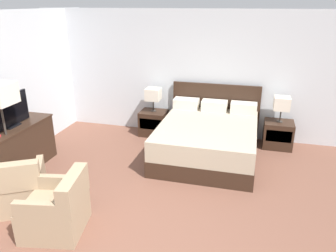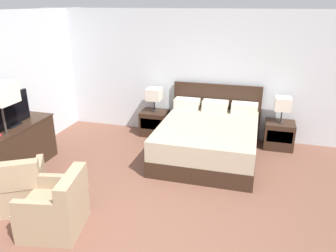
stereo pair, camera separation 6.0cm
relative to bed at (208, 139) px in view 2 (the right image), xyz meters
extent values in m
plane|color=brown|center=(-0.54, -2.66, -0.33)|extent=(11.03, 11.03, 0.00)
cube|color=silver|center=(-0.54, 1.05, 0.92)|extent=(6.61, 0.06, 2.51)
cube|color=silver|center=(-3.27, -1.12, 0.92)|extent=(0.06, 5.48, 2.51)
cube|color=#332116|center=(0.00, -0.08, -0.19)|extent=(1.68, 2.01, 0.28)
cube|color=tan|center=(0.00, -0.08, 0.12)|extent=(1.66, 1.99, 0.34)
cube|color=#332116|center=(0.00, 0.96, 0.22)|extent=(1.75, 0.05, 1.11)
cube|color=beige|center=(-0.56, 0.76, 0.39)|extent=(0.49, 0.28, 0.20)
cube|color=beige|center=(0.00, 0.76, 0.39)|extent=(0.49, 0.28, 0.20)
cube|color=beige|center=(0.56, 0.76, 0.39)|extent=(0.49, 0.28, 0.20)
cube|color=#332116|center=(-1.24, 0.73, -0.08)|extent=(0.54, 0.46, 0.51)
cube|color=black|center=(-1.24, 0.50, -0.03)|extent=(0.46, 0.01, 0.22)
cube|color=#332116|center=(1.24, 0.73, -0.08)|extent=(0.54, 0.46, 0.51)
cube|color=black|center=(1.24, 0.50, -0.03)|extent=(0.46, 0.01, 0.22)
cylinder|color=#332D28|center=(-1.24, 0.73, 0.18)|extent=(0.11, 0.11, 0.02)
cylinder|color=#332D28|center=(-1.24, 0.73, 0.31)|extent=(0.02, 0.02, 0.23)
cube|color=beige|center=(-1.24, 0.73, 0.54)|extent=(0.29, 0.29, 0.24)
cylinder|color=#332D28|center=(1.24, 0.73, 0.18)|extent=(0.11, 0.11, 0.02)
cylinder|color=#332D28|center=(1.24, 0.73, 0.31)|extent=(0.02, 0.02, 0.23)
cube|color=beige|center=(1.24, 0.73, 0.54)|extent=(0.29, 0.29, 0.24)
cube|color=#332116|center=(-2.94, -1.33, 0.06)|extent=(0.54, 1.31, 0.78)
cube|color=#382419|center=(-2.94, -1.33, 0.44)|extent=(0.55, 1.34, 0.02)
cube|color=black|center=(-2.94, -1.37, 0.46)|extent=(0.18, 0.27, 0.02)
cube|color=black|center=(-2.94, -1.37, 0.71)|extent=(0.04, 0.86, 0.50)
cube|color=black|center=(-2.92, -1.37, 0.71)|extent=(0.01, 0.83, 0.48)
cube|color=#9E8466|center=(-2.25, -2.21, -0.13)|extent=(0.93, 0.93, 0.40)
cube|color=#9E8466|center=(-2.12, -2.45, 0.25)|extent=(0.67, 0.49, 0.36)
cube|color=#9E8466|center=(-2.00, -2.06, 0.16)|extent=(0.40, 0.58, 0.18)
cube|color=#9E8466|center=(-1.48, -2.55, -0.13)|extent=(0.79, 0.79, 0.40)
cube|color=#9E8466|center=(-1.22, -2.50, 0.25)|extent=(0.28, 0.70, 0.36)
cube|color=#9E8466|center=(-1.43, -2.84, 0.16)|extent=(0.63, 0.21, 0.18)
cube|color=#9E8466|center=(-1.54, -2.26, 0.16)|extent=(0.63, 0.21, 0.18)
cylinder|color=#332D28|center=(-2.79, -1.68, -0.32)|extent=(0.28, 0.28, 0.02)
cylinder|color=#332D28|center=(-2.79, -1.68, 0.30)|extent=(0.03, 0.03, 1.23)
camera|label=1|loc=(0.70, -5.41, 2.29)|focal=35.00mm
camera|label=2|loc=(0.76, -5.39, 2.29)|focal=35.00mm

